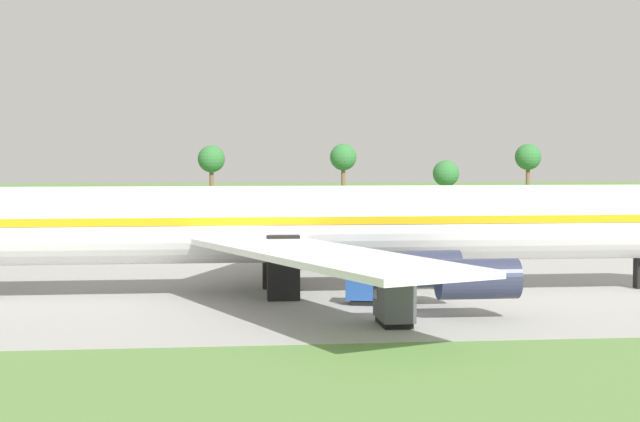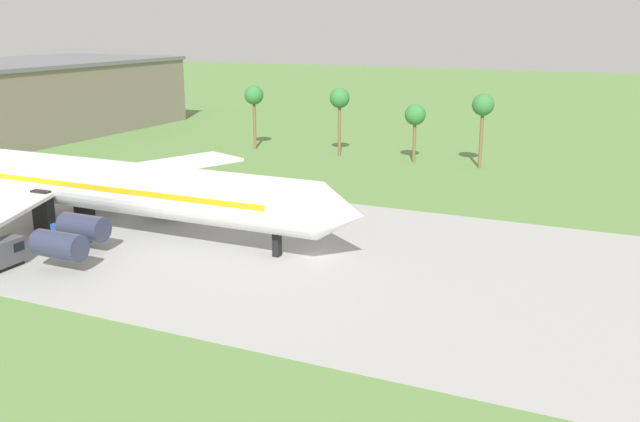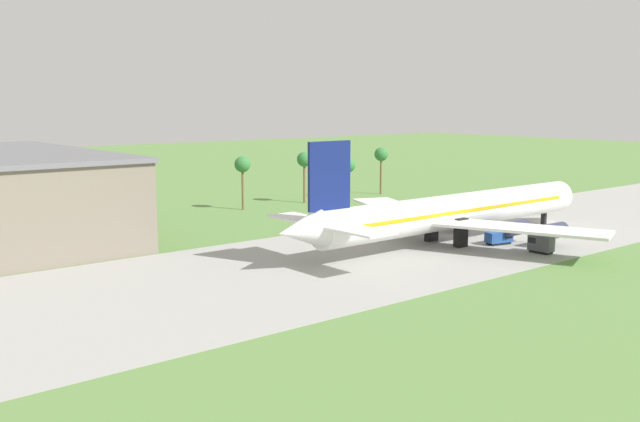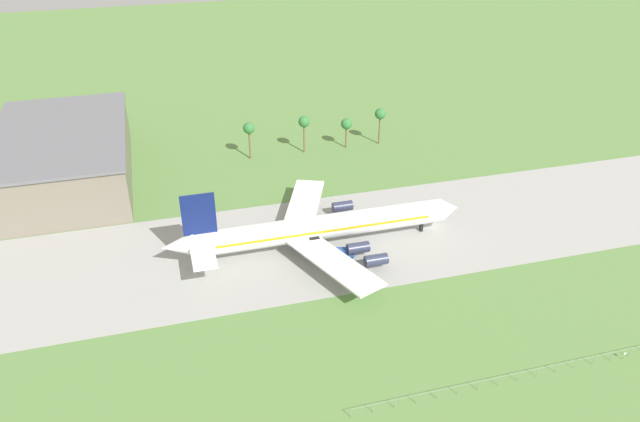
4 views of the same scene
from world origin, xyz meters
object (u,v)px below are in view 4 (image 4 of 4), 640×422
jet_airliner (318,228)px  terminal_building (64,157)px  baggage_tug (354,272)px  catering_van (345,253)px  no_stopping_sign (625,355)px

jet_airliner → terminal_building: bearing=138.8°
baggage_tug → terminal_building: (-66.04, 68.52, 6.19)m
catering_van → terminal_building: size_ratio=0.08×
catering_van → no_stopping_sign: size_ratio=2.98×
catering_van → no_stopping_sign: 62.65m
baggage_tug → no_stopping_sign: bearing=-43.3°
no_stopping_sign → terminal_building: size_ratio=0.03×
jet_airliner → no_stopping_sign: jet_airliner is taller
no_stopping_sign → baggage_tug: bearing=136.7°
baggage_tug → terminal_building: size_ratio=0.06×
catering_van → terminal_building: bearing=138.0°
baggage_tug → no_stopping_sign: baggage_tug is taller
catering_van → terminal_building: terminal_building is taller
catering_van → jet_airliner: bearing=130.0°
jet_airliner → no_stopping_sign: 70.69m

